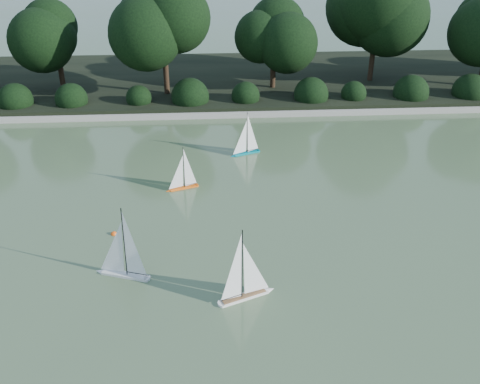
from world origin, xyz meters
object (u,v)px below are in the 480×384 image
at_px(sailboat_orange, 181,182).
at_px(sailboat_teal, 244,147).
at_px(sailboat_white_b, 248,286).
at_px(race_buoy, 114,234).
at_px(sailboat_white_a, 120,265).

height_order(sailboat_orange, sailboat_teal, sailboat_teal).
bearing_deg(sailboat_white_b, race_buoy, 140.17).
height_order(sailboat_white_b, sailboat_orange, sailboat_white_b).
height_order(sailboat_teal, race_buoy, sailboat_teal).
height_order(sailboat_white_a, sailboat_teal, sailboat_white_a).
relative_size(sailboat_white_a, sailboat_orange, 1.31).
bearing_deg(sailboat_teal, race_buoy, -127.32).
height_order(sailboat_white_b, sailboat_teal, sailboat_white_b).
distance_m(sailboat_white_b, sailboat_teal, 6.52).
distance_m(sailboat_white_b, race_buoy, 3.65).
bearing_deg(sailboat_orange, sailboat_white_b, -72.62).
bearing_deg(sailboat_orange, race_buoy, -124.06).
distance_m(sailboat_orange, sailboat_teal, 2.74).
relative_size(sailboat_white_a, race_buoy, 11.74).
distance_m(sailboat_white_a, race_buoy, 1.57).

